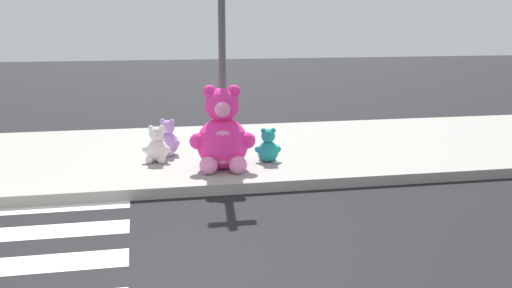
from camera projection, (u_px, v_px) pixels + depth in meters
sidewalk at (157, 156)px, 9.70m from camera, size 28.00×4.40×0.15m
sign_pole at (222, 50)px, 8.75m from camera, size 0.56×0.11×3.20m
plush_pink_large at (222, 136)px, 8.43m from camera, size 0.94×0.85×1.23m
plush_lavender at (167, 140)px, 9.40m from camera, size 0.41×0.42×0.58m
plush_white at (157, 147)px, 8.92m from camera, size 0.43×0.40×0.56m
plush_teal at (268, 148)px, 8.95m from camera, size 0.40×0.36×0.53m
plush_lime at (222, 134)px, 9.70m from camera, size 0.48×0.53×0.69m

